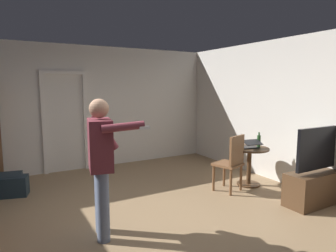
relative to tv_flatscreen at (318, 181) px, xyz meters
The scene contains 12 objects.
ground_plane 2.98m from the tv_flatscreen, 165.25° to the left, with size 6.96×6.96×0.00m, color #997A56.
wall_back 4.87m from the tv_flatscreen, 126.94° to the left, with size 6.57×0.12×2.68m, color silver.
wall_right 1.30m from the tv_flatscreen, 64.50° to the left, with size 0.12×6.23×2.68m, color silver.
doorway_frame 4.91m from the tv_flatscreen, 129.43° to the left, with size 0.93×0.08×2.13m.
tv_flatscreen is the anchor object (origin of this frame).
side_table 1.20m from the tv_flatscreen, 106.12° to the left, with size 0.69×0.69×0.70m.
laptop 1.24m from the tv_flatscreen, 108.55° to the left, with size 0.38×0.39×0.16m.
bottle_on_table 1.19m from the tv_flatscreen, 100.18° to the left, with size 0.06×0.06×0.28m.
wooden_chair 1.36m from the tv_flatscreen, 129.04° to the left, with size 0.53×0.53×0.99m.
person_blue_shirt 3.35m from the tv_flatscreen, 168.92° to the left, with size 0.64×0.69×1.67m.
suitcase_dark 4.96m from the tv_flatscreen, 147.46° to the left, with size 0.54×0.28×0.33m, color #1E2D38.
suitcase_small 5.12m from the tv_flatscreen, 146.51° to the left, with size 0.55×0.40×0.34m, color #1E2D38.
Camera 1 is at (-1.34, -3.46, 1.81)m, focal length 31.56 mm.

